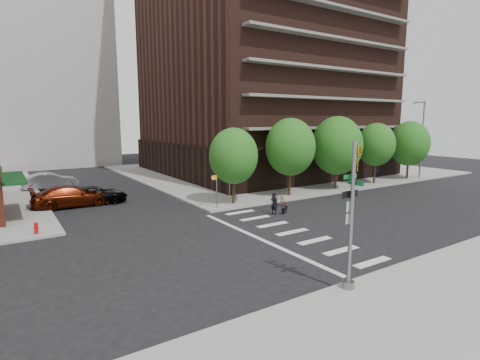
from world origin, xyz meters
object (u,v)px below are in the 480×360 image
(scooter, at_px, (278,199))
(parked_car_black, at_px, (94,195))
(parked_car_maroon, at_px, (72,196))
(dog_walker, at_px, (274,203))
(traffic_signal, at_px, (351,228))
(pedestrian_far, at_px, (376,170))
(parked_car_silver, at_px, (50,181))
(fire_hydrant, at_px, (36,227))

(scooter, bearing_deg, parked_car_black, 145.92)
(parked_car_maroon, bearing_deg, dog_walker, -131.63)
(traffic_signal, distance_m, parked_car_maroon, 23.62)
(traffic_signal, height_order, pedestrian_far, traffic_signal)
(parked_car_silver, bearing_deg, scooter, -142.14)
(dog_walker, distance_m, pedestrian_far, 21.88)
(fire_hydrant, bearing_deg, dog_walker, -13.34)
(fire_hydrant, bearing_deg, parked_car_black, 56.24)
(fire_hydrant, relative_size, dog_walker, 0.44)
(parked_car_black, height_order, parked_car_maroon, parked_car_maroon)
(scooter, bearing_deg, pedestrian_far, 13.84)
(fire_hydrant, distance_m, pedestrian_far, 36.27)
(scooter, relative_size, dog_walker, 1.12)
(traffic_signal, xyz_separation_m, parked_car_silver, (-7.37, 32.07, -1.85))
(parked_car_maroon, xyz_separation_m, dog_walker, (12.20, -10.86, -0.04))
(fire_hydrant, relative_size, parked_car_black, 0.14)
(pedestrian_far, bearing_deg, traffic_signal, -77.38)
(scooter, height_order, dog_walker, dog_walker)
(scooter, bearing_deg, traffic_signal, -118.33)
(traffic_signal, height_order, parked_car_silver, traffic_signal)
(parked_car_black, relative_size, parked_car_maroon, 0.88)
(fire_hydrant, relative_size, parked_car_silver, 0.14)
(parked_car_maroon, relative_size, dog_walker, 3.62)
(parked_car_maroon, xyz_separation_m, pedestrian_far, (32.98, -4.02, 0.12))
(fire_hydrant, bearing_deg, parked_car_maroon, 66.48)
(traffic_signal, height_order, dog_walker, traffic_signal)
(traffic_signal, bearing_deg, pedestrian_far, 35.33)
(traffic_signal, distance_m, pedestrian_far, 32.03)
(fire_hydrant, relative_size, parked_car_maroon, 0.12)
(dog_walker, bearing_deg, fire_hydrant, 63.07)
(scooter, bearing_deg, fire_hydrant, 175.94)
(parked_car_black, height_order, parked_car_silver, parked_car_silver)
(parked_car_silver, xyz_separation_m, scooter, (14.97, -18.08, -0.36))
(parked_car_silver, bearing_deg, parked_car_black, -168.31)
(traffic_signal, bearing_deg, parked_car_maroon, 107.01)
(dog_walker, height_order, pedestrian_far, pedestrian_far)
(fire_hydrant, relative_size, scooter, 0.39)
(parked_car_maroon, xyz_separation_m, parked_car_silver, (-0.48, 9.56, -0.03))
(parked_car_maroon, height_order, dog_walker, parked_car_maroon)
(fire_hydrant, xyz_separation_m, scooter, (17.63, -1.30, -0.06))
(pedestrian_far, bearing_deg, scooter, -99.04)
(scooter, xyz_separation_m, pedestrian_far, (18.50, 4.50, 0.50))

